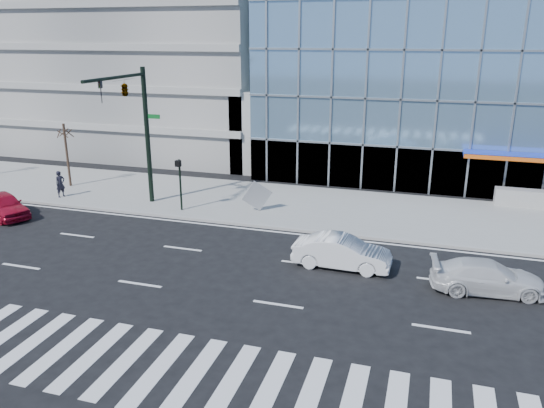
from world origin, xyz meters
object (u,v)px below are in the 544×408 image
(ped_signal_post, at_px, (180,177))
(tilted_panel, at_px, (257,196))
(red_sedan, at_px, (4,205))
(traffic_signal, at_px, (132,105))
(pedestrian, at_px, (60,184))
(white_sedan, at_px, (342,252))
(street_tree_near, at_px, (64,132))
(white_suv, at_px, (488,277))

(ped_signal_post, height_order, tilted_panel, ped_signal_post)
(red_sedan, bearing_deg, traffic_signal, -38.02)
(pedestrian, bearing_deg, white_sedan, -83.24)
(ped_signal_post, distance_m, street_tree_near, 9.97)
(ped_signal_post, bearing_deg, street_tree_near, 164.94)
(white_suv, xyz_separation_m, tilted_panel, (-11.96, 6.60, 0.41))
(white_sedan, relative_size, red_sedan, 1.06)
(pedestrian, bearing_deg, tilted_panel, -63.88)
(white_sedan, bearing_deg, tilted_panel, 46.30)
(traffic_signal, xyz_separation_m, white_suv, (18.72, -5.07, -5.52))
(street_tree_near, bearing_deg, tilted_panel, -5.79)
(street_tree_near, bearing_deg, pedestrian, -64.66)
(tilted_panel, bearing_deg, street_tree_near, 145.62)
(ped_signal_post, height_order, white_suv, ped_signal_post)
(pedestrian, relative_size, tilted_panel, 1.28)
(pedestrian, bearing_deg, street_tree_near, 47.15)
(tilted_panel, bearing_deg, white_sedan, -73.60)
(traffic_signal, relative_size, tilted_panel, 6.15)
(traffic_signal, bearing_deg, street_tree_near, 157.29)
(ped_signal_post, relative_size, street_tree_near, 0.71)
(street_tree_near, bearing_deg, ped_signal_post, -15.06)
(ped_signal_post, relative_size, white_suv, 0.67)
(traffic_signal, distance_m, street_tree_near, 7.96)
(white_suv, bearing_deg, white_sedan, 76.63)
(white_sedan, distance_m, tilted_panel, 8.43)
(ped_signal_post, bearing_deg, white_suv, -18.54)
(traffic_signal, relative_size, street_tree_near, 1.89)
(white_suv, height_order, pedestrian, pedestrian)
(white_suv, relative_size, pedestrian, 2.67)
(traffic_signal, bearing_deg, pedestrian, 174.39)
(tilted_panel, bearing_deg, ped_signal_post, 166.61)
(traffic_signal, height_order, tilted_panel, traffic_signal)
(traffic_signal, relative_size, red_sedan, 1.96)
(traffic_signal, height_order, street_tree_near, traffic_signal)
(ped_signal_post, height_order, street_tree_near, street_tree_near)
(ped_signal_post, relative_size, tilted_panel, 2.31)
(red_sedan, xyz_separation_m, tilted_panel, (13.52, 4.77, 0.36))
(white_sedan, height_order, pedestrian, pedestrian)
(tilted_panel, bearing_deg, red_sedan, 170.83)
(white_sedan, bearing_deg, white_suv, -94.82)
(white_suv, height_order, red_sedan, red_sedan)
(white_suv, bearing_deg, ped_signal_post, 64.21)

